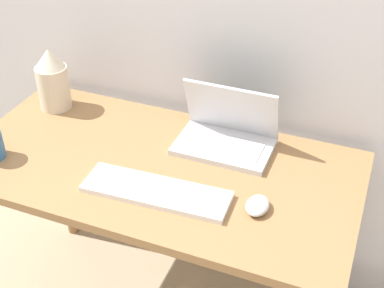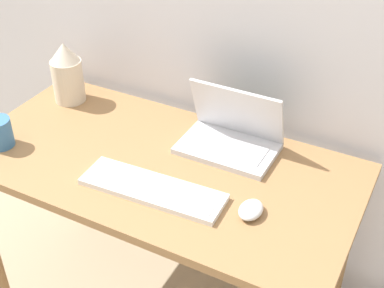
{
  "view_description": "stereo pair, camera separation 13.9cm",
  "coord_description": "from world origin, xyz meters",
  "px_view_note": "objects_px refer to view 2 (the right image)",
  "views": [
    {
      "loc": [
        0.61,
        -0.9,
        1.77
      ],
      "look_at": [
        0.12,
        0.34,
        0.84
      ],
      "focal_mm": 50.0,
      "sensor_mm": 36.0,
      "label": 1
    },
    {
      "loc": [
        0.74,
        -0.84,
        1.77
      ],
      "look_at": [
        0.12,
        0.34,
        0.84
      ],
      "focal_mm": 50.0,
      "sensor_mm": 36.0,
      "label": 2
    }
  ],
  "objects_px": {
    "mouse": "(251,210)",
    "vase": "(67,73)",
    "laptop": "(231,135)",
    "keyboard": "(153,189)"
  },
  "relations": [
    {
      "from": "laptop",
      "to": "mouse",
      "type": "height_order",
      "value": "laptop"
    },
    {
      "from": "mouse",
      "to": "keyboard",
      "type": "bearing_deg",
      "value": -171.41
    },
    {
      "from": "mouse",
      "to": "vase",
      "type": "xyz_separation_m",
      "value": [
        -0.86,
        0.28,
        0.1
      ]
    },
    {
      "from": "mouse",
      "to": "laptop",
      "type": "bearing_deg",
      "value": 124.33
    },
    {
      "from": "vase",
      "to": "laptop",
      "type": "bearing_deg",
      "value": -0.25
    },
    {
      "from": "keyboard",
      "to": "mouse",
      "type": "distance_m",
      "value": 0.3
    },
    {
      "from": "keyboard",
      "to": "vase",
      "type": "height_order",
      "value": "vase"
    },
    {
      "from": "laptop",
      "to": "mouse",
      "type": "xyz_separation_m",
      "value": [
        0.19,
        -0.27,
        -0.03
      ]
    },
    {
      "from": "laptop",
      "to": "vase",
      "type": "height_order",
      "value": "vase"
    },
    {
      "from": "laptop",
      "to": "vase",
      "type": "distance_m",
      "value": 0.67
    }
  ]
}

